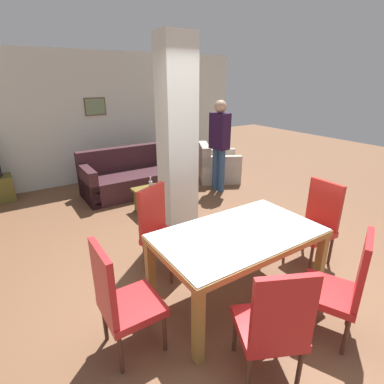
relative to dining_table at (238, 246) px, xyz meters
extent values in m
plane|color=brown|center=(0.00, 0.00, -0.61)|extent=(18.00, 18.00, 0.00)
cube|color=silver|center=(0.00, 4.70, 0.74)|extent=(7.20, 0.06, 2.70)
cube|color=brown|center=(0.07, 4.66, 0.99)|extent=(0.44, 0.02, 0.36)
cube|color=gray|center=(0.07, 4.65, 0.99)|extent=(0.40, 0.01, 0.32)
cube|color=silver|center=(0.21, 1.52, 0.74)|extent=(0.45, 0.36, 2.70)
cube|color=olive|center=(0.00, -0.45, 0.11)|extent=(1.64, 0.06, 0.06)
cube|color=olive|center=(0.00, 0.45, 0.11)|extent=(1.64, 0.06, 0.06)
cube|color=olive|center=(-0.79, 0.00, 0.11)|extent=(0.06, 0.83, 0.06)
cube|color=olive|center=(0.79, 0.00, 0.11)|extent=(0.06, 0.83, 0.06)
cube|color=silver|center=(0.00, 0.00, 0.15)|extent=(1.62, 0.93, 0.01)
cube|color=olive|center=(-0.77, -0.43, -0.26)|extent=(0.08, 0.08, 0.69)
cube|color=olive|center=(0.77, -0.43, -0.26)|extent=(0.08, 0.08, 0.69)
cube|color=olive|center=(-0.77, 0.43, -0.26)|extent=(0.08, 0.08, 0.69)
cube|color=olive|center=(0.77, 0.43, -0.26)|extent=(0.08, 0.08, 0.69)
cube|color=red|center=(1.17, 0.00, -0.20)|extent=(0.46, 0.46, 0.07)
cube|color=red|center=(1.37, 0.00, 0.13)|extent=(0.05, 0.44, 0.58)
cylinder|color=#4B2B20|center=(0.98, -0.19, -0.42)|extent=(0.04, 0.04, 0.38)
cylinder|color=#4B2B20|center=(0.98, 0.19, -0.42)|extent=(0.04, 0.04, 0.38)
cylinder|color=#4B2B20|center=(1.36, -0.19, -0.42)|extent=(0.04, 0.04, 0.38)
cylinder|color=#4B2B20|center=(1.36, 0.19, -0.42)|extent=(0.04, 0.04, 0.38)
cube|color=red|center=(-1.14, 0.00, -0.20)|extent=(0.46, 0.46, 0.07)
cube|color=red|center=(-1.34, 0.00, 0.13)|extent=(0.05, 0.44, 0.58)
cylinder|color=#4B2B20|center=(-0.95, 0.19, -0.42)|extent=(0.04, 0.04, 0.38)
cylinder|color=#4B2B20|center=(-0.95, -0.19, -0.42)|extent=(0.04, 0.04, 0.38)
cylinder|color=#4B2B20|center=(-1.33, 0.19, -0.42)|extent=(0.04, 0.04, 0.38)
cylinder|color=#4B2B20|center=(-1.33, -0.19, -0.42)|extent=(0.04, 0.04, 0.38)
cube|color=red|center=(-0.37, 0.80, -0.20)|extent=(0.61, 0.61, 0.07)
cube|color=red|center=(-0.45, 0.99, 0.13)|extent=(0.42, 0.23, 0.58)
cylinder|color=#4B2B20|center=(-0.12, 0.71, -0.42)|extent=(0.04, 0.04, 0.38)
cylinder|color=#4B2B20|center=(-0.46, 0.55, -0.42)|extent=(0.04, 0.04, 0.38)
cylinder|color=#4B2B20|center=(-0.27, 1.06, -0.42)|extent=(0.04, 0.04, 0.38)
cylinder|color=#4B2B20|center=(-0.62, 0.90, -0.42)|extent=(0.04, 0.04, 0.38)
cube|color=red|center=(-0.37, -0.77, -0.20)|extent=(0.61, 0.61, 0.07)
cube|color=red|center=(-0.46, -0.95, 0.13)|extent=(0.42, 0.23, 0.58)
cylinder|color=#4B2B20|center=(-0.46, -0.52, -0.42)|extent=(0.04, 0.04, 0.38)
cylinder|color=#4B2B20|center=(-0.12, -0.68, -0.42)|extent=(0.04, 0.04, 0.38)
cylinder|color=#4B2B20|center=(-0.62, -0.86, -0.42)|extent=(0.04, 0.04, 0.38)
cylinder|color=#4B2B20|center=(-0.28, -1.02, -0.42)|extent=(0.04, 0.04, 0.38)
cube|color=red|center=(0.37, -0.79, -0.20)|extent=(0.61, 0.61, 0.07)
cube|color=red|center=(0.46, -0.97, 0.13)|extent=(0.42, 0.23, 0.58)
cylinder|color=#4B2B20|center=(0.12, -0.70, -0.42)|extent=(0.04, 0.04, 0.38)
cylinder|color=#4B2B20|center=(0.46, -0.53, -0.42)|extent=(0.04, 0.04, 0.38)
cylinder|color=#4B2B20|center=(0.28, -1.04, -0.42)|extent=(0.04, 0.04, 0.38)
cylinder|color=#4B2B20|center=(0.62, -0.88, -0.42)|extent=(0.04, 0.04, 0.38)
cube|color=#3A1D24|center=(0.40, 3.47, -0.40)|extent=(2.09, 0.91, 0.42)
cube|color=#3A1D24|center=(0.40, 3.84, 0.03)|extent=(2.09, 0.18, 0.45)
cube|color=#3A1D24|center=(1.37, 3.47, -0.28)|extent=(0.16, 0.91, 0.67)
cube|color=#3A1D24|center=(-0.56, 3.47, -0.28)|extent=(0.16, 0.91, 0.67)
cube|color=#B7A899|center=(2.26, 3.19, -0.41)|extent=(1.14, 1.13, 0.40)
cube|color=#B7A899|center=(1.97, 3.35, -0.01)|extent=(0.55, 0.81, 0.41)
cube|color=#B7A899|center=(2.42, 3.49, -0.30)|extent=(0.82, 0.53, 0.62)
cube|color=#B7A899|center=(2.10, 2.89, -0.30)|extent=(0.82, 0.53, 0.62)
cube|color=brown|center=(0.26, 2.46, -0.23)|extent=(0.63, 0.47, 0.04)
cube|color=brown|center=(0.26, 2.46, -0.43)|extent=(0.55, 0.39, 0.36)
cylinder|color=#B2B7BC|center=(0.17, 2.34, -0.12)|extent=(0.06, 0.06, 0.18)
cylinder|color=#B2B7BC|center=(0.17, 2.34, 0.00)|extent=(0.02, 0.02, 0.06)
cylinder|color=#B7B7BC|center=(0.17, 2.34, 0.04)|extent=(0.03, 0.03, 0.01)
cylinder|color=#B7B7BC|center=(1.86, 4.21, -0.60)|extent=(0.29, 0.29, 0.02)
cylinder|color=#B7B7BC|center=(1.86, 4.21, 0.10)|extent=(0.04, 0.04, 1.38)
cylinder|color=#F29E38|center=(1.86, 4.21, 0.90)|extent=(0.33, 0.33, 0.22)
cylinder|color=navy|center=(1.83, 2.55, -0.18)|extent=(0.13, 0.13, 0.87)
cylinder|color=navy|center=(1.81, 2.72, -0.18)|extent=(0.13, 0.13, 0.87)
cube|color=#291335|center=(1.82, 2.64, 0.60)|extent=(0.26, 0.40, 0.69)
sphere|color=tan|center=(1.82, 2.64, 1.06)|extent=(0.23, 0.23, 0.23)
camera|label=1|loc=(-1.80, -1.91, 1.56)|focal=28.00mm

